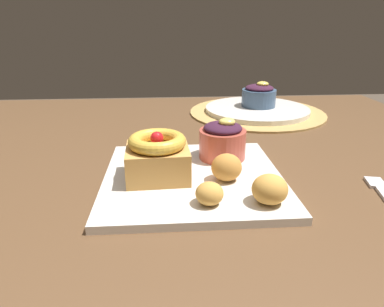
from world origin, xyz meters
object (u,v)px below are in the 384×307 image
object	(u,v)px
back_plate	(257,109)
back_ramekin	(259,95)
fritter_back	(270,189)
berry_ramekin	(222,140)
front_plate	(193,178)
fritter_front	(227,167)
fork	(383,193)
cake_slice	(158,157)
fritter_middle	(209,194)

from	to	relation	value
back_plate	back_ramekin	world-z (taller)	back_ramekin
fritter_back	berry_ramekin	bearing A→B (deg)	102.74
front_plate	back_ramekin	world-z (taller)	back_ramekin
fritter_front	fork	distance (m)	0.23
cake_slice	berry_ramekin	size ratio (longest dim) A/B	1.20
berry_ramekin	back_plate	distance (m)	0.38
fritter_front	back_ramekin	bearing A→B (deg)	69.87
back_ramekin	fork	distance (m)	0.50
fritter_front	back_ramekin	xyz separation A→B (m)	(0.17, 0.45, 0.01)
fritter_front	front_plate	bearing A→B (deg)	153.78
berry_ramekin	cake_slice	bearing A→B (deg)	-146.48
berry_ramekin	fritter_front	size ratio (longest dim) A/B	1.75
fritter_front	back_ramekin	distance (m)	0.48
berry_ramekin	fritter_middle	world-z (taller)	berry_ramekin
fritter_front	fork	world-z (taller)	fritter_front
cake_slice	berry_ramekin	distance (m)	0.13
fork	berry_ramekin	bearing A→B (deg)	71.88
fritter_middle	back_ramekin	size ratio (longest dim) A/B	0.40
front_plate	cake_slice	bearing A→B (deg)	-173.97
berry_ramekin	fritter_middle	size ratio (longest dim) A/B	2.17
fritter_middle	back_ramekin	bearing A→B (deg)	69.06
fritter_back	back_ramekin	xyz separation A→B (m)	(0.12, 0.53, 0.01)
front_plate	back_plate	xyz separation A→B (m)	(0.21, 0.41, 0.01)
back_plate	back_ramekin	bearing A→B (deg)	63.38
fritter_back	back_ramekin	size ratio (longest dim) A/B	0.52
back_ramekin	berry_ramekin	bearing A→B (deg)	-113.69
fork	fritter_front	bearing A→B (deg)	92.89
berry_ramekin	fritter_back	world-z (taller)	berry_ramekin
back_ramekin	fork	xyz separation A→B (m)	(0.06, -0.49, -0.04)
front_plate	back_plate	size ratio (longest dim) A/B	0.99
fritter_front	back_plate	distance (m)	0.47
fritter_front	fritter_back	xyz separation A→B (m)	(0.05, -0.07, -0.00)
front_plate	back_ramekin	distance (m)	0.48
fritter_middle	fritter_front	bearing A→B (deg)	64.07
fritter_front	cake_slice	bearing A→B (deg)	169.92
fritter_middle	berry_ramekin	bearing A→B (deg)	75.44
cake_slice	fritter_front	bearing A→B (deg)	-10.08
berry_ramekin	back_ramekin	world-z (taller)	same
fritter_front	back_ramekin	size ratio (longest dim) A/B	0.50
cake_slice	fritter_front	size ratio (longest dim) A/B	2.11
front_plate	back_ramekin	xyz separation A→B (m)	(0.21, 0.43, 0.04)
cake_slice	berry_ramekin	bearing A→B (deg)	33.52
back_ramekin	back_plate	bearing A→B (deg)	-116.62
cake_slice	fork	distance (m)	0.34
fritter_back	fork	xyz separation A→B (m)	(0.18, 0.03, -0.03)
front_plate	fork	bearing A→B (deg)	-13.19
back_ramekin	cake_slice	bearing A→B (deg)	-121.89
cake_slice	back_ramekin	bearing A→B (deg)	58.11
cake_slice	fork	size ratio (longest dim) A/B	0.78
back_plate	fork	world-z (taller)	back_plate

